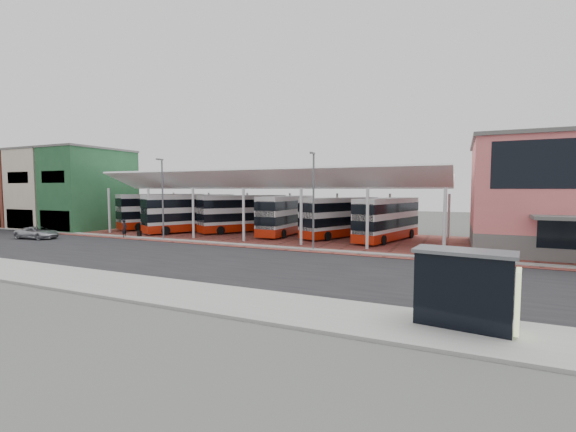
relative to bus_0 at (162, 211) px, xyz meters
name	(u,v)px	position (x,y,z in m)	size (l,w,h in m)	color
ground	(255,261)	(21.78, -14.71, -2.25)	(140.00, 140.00, 0.00)	#464843
road	(248,264)	(21.78, -15.71, -2.24)	(120.00, 14.00, 0.02)	black
forecourt	(337,240)	(23.78, -1.71, -2.22)	(72.00, 16.00, 0.06)	brown
sidewalk	(166,291)	(21.78, -23.71, -2.18)	(120.00, 4.00, 0.14)	gray
north_kerb	(291,248)	(21.78, -8.51, -2.18)	(120.00, 0.80, 0.14)	gray
yellow_line_near	(192,283)	(21.78, -21.71, -2.22)	(120.00, 0.12, 0.01)	yellow
yellow_line_far	(195,282)	(21.78, -21.41, -2.22)	(120.00, 0.12, 0.01)	yellow
canopy	(269,183)	(15.78, -0.78, 3.55)	(37.00, 11.63, 7.07)	silver
shop_green	(91,189)	(-8.22, -3.74, 2.87)	(6.40, 10.20, 10.22)	#265832
shop_cream	(57,189)	(-14.72, -3.74, 2.87)	(6.40, 10.20, 10.22)	beige
shop_brick	(26,189)	(-21.22, -3.74, 2.87)	(6.40, 10.20, 10.22)	brown
lamp_west	(162,196)	(7.78, -8.44, 2.11)	(0.16, 0.90, 8.07)	#5B5D62
lamp_east	(313,198)	(23.78, -8.44, 2.11)	(0.16, 0.90, 8.07)	#5B5D62
bus_0	(162,211)	(0.00, 0.00, 0.00)	(6.98, 10.65, 4.40)	silver
bus_1	(190,213)	(5.88, -1.90, -0.01)	(7.10, 10.53, 4.37)	silver
bus_2	(243,214)	(11.55, 0.69, -0.04)	(7.73, 10.10, 4.32)	silver
bus_3	(287,215)	(17.29, 0.48, -0.07)	(2.67, 10.36, 4.26)	silver
bus_4	(340,218)	(23.39, 0.68, -0.13)	(6.23, 10.11, 4.14)	silver
bus_5	(387,220)	(28.36, -0.10, -0.13)	(4.88, 10.32, 4.15)	silver
silver_car	(37,233)	(-4.58, -13.07, -1.61)	(2.03, 4.41, 1.23)	#A2A4AB
pedestrian	(125,228)	(2.83, -8.71, -1.26)	(0.68, 0.45, 1.86)	black
suitcase	(139,234)	(4.22, -8.08, -1.86)	(0.39, 0.28, 0.66)	black
bus_shelter	(472,281)	(35.32, -23.46, -0.38)	(3.62, 2.01, 2.77)	black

